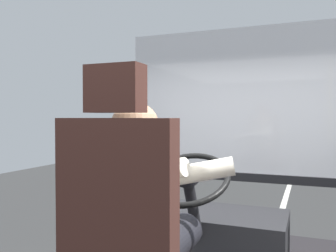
# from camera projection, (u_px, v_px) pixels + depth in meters

# --- Properties ---
(ground) EXTENTS (18.00, 44.00, 0.06)m
(ground) POSITION_uv_depth(u_px,v_px,m) (290.00, 184.00, 10.08)
(ground) COLOR #303030
(bus_driver) EXTENTS (0.75, 0.54, 0.73)m
(bus_driver) POSITION_uv_depth(u_px,v_px,m) (142.00, 209.00, 1.54)
(bus_driver) COLOR black
(bus_driver) RESTS_ON driver_seat
(steering_console) EXTENTS (1.10, 1.01, 0.86)m
(steering_console) POSITION_uv_depth(u_px,v_px,m) (208.00, 236.00, 2.57)
(steering_console) COLOR black
(steering_console) RESTS_ON bus_floor
(windshield_panel) EXTENTS (2.50, 0.08, 1.48)m
(windshield_panel) POSITION_uv_depth(u_px,v_px,m) (253.00, 121.00, 3.37)
(windshield_panel) COLOR silver
(street_tree) EXTENTS (2.53, 2.53, 4.72)m
(street_tree) POSITION_uv_depth(u_px,v_px,m) (198.00, 78.00, 13.97)
(street_tree) COLOR #4C3828
(street_tree) RESTS_ON ground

